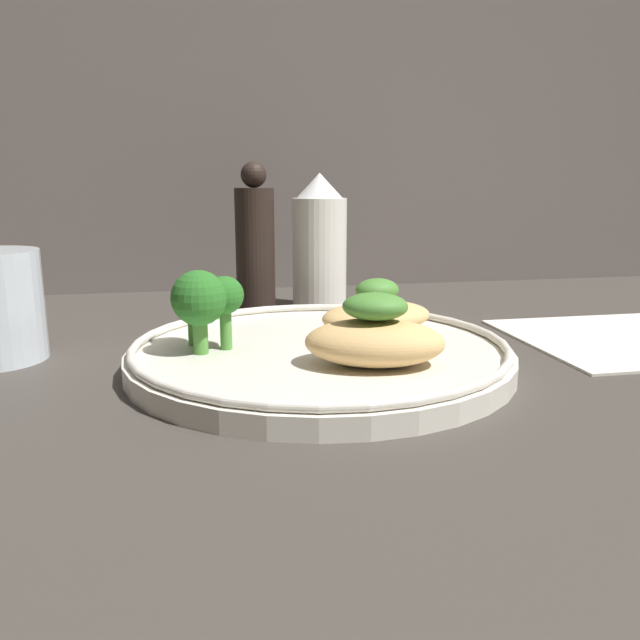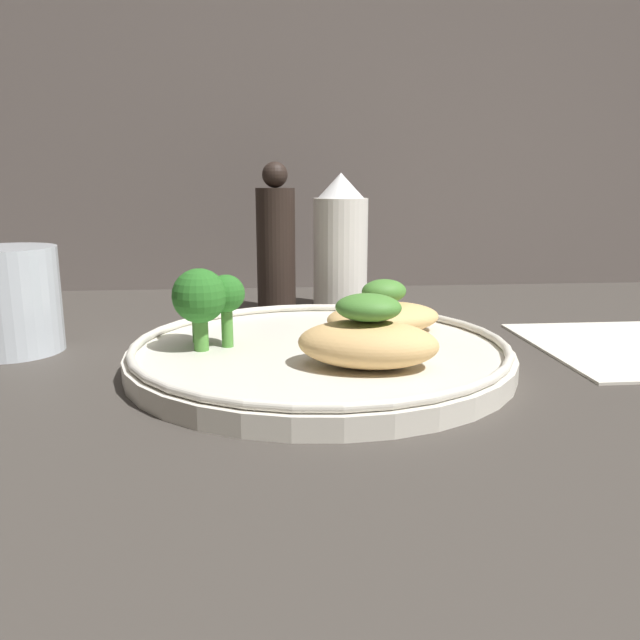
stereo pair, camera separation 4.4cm
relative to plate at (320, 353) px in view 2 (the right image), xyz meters
The scene contains 8 objects.
ground_plane 1.49cm from the plate, ahead, with size 180.00×180.00×1.00cm, color #3D3833.
plate is the anchor object (origin of this frame).
grilled_meat_front 5.96cm from the plate, 62.00° to the right, with size 10.13×7.87×4.70cm.
grilled_meat_middle 6.90cm from the plate, 36.98° to the left, with size 10.04×7.40×4.20cm.
broccoli_bunch 9.04cm from the plate, behind, with size 4.98×5.06×5.76cm.
sauce_bottle 21.64cm from the plate, 79.12° to the left, with size 5.52×5.52×13.79cm.
pepper_grinder 21.47cm from the plate, 97.27° to the left, with size 3.91×3.91×14.86cm.
drinking_glass 24.27cm from the plate, 165.15° to the left, with size 7.37×7.37×8.12cm.
Camera 2 is at (-3.85, -42.64, 12.93)cm, focal length 35.00 mm.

